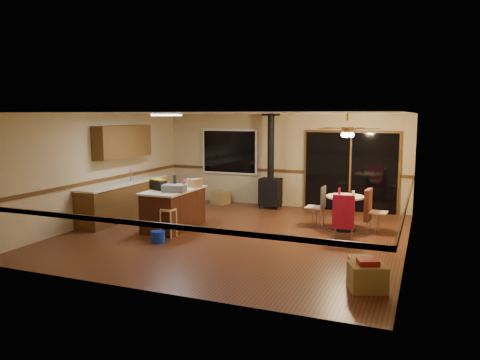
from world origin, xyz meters
The scene contains 35 objects.
floor centered at (0.00, 0.00, 0.00)m, with size 7.00×7.00×0.00m, color #4F2716.
ceiling centered at (0.00, 0.00, 2.60)m, with size 7.00×7.00×0.00m, color silver.
wall_back centered at (0.00, 3.50, 1.30)m, with size 7.00×7.00×0.00m, color tan.
wall_front centered at (0.00, -3.50, 1.30)m, with size 7.00×7.00×0.00m, color tan.
wall_left centered at (-3.50, 0.00, 1.30)m, with size 7.00×7.00×0.00m, color tan.
wall_right centered at (3.50, 0.00, 1.30)m, with size 7.00×7.00×0.00m, color tan.
chair_rail centered at (0.00, 0.00, 1.00)m, with size 7.00×7.00×0.08m, color #4E2F13, non-canonical shape.
window centered at (-1.60, 3.45, 1.50)m, with size 1.72×0.10×1.32m, color black.
sliding_door centered at (1.90, 3.45, 1.05)m, with size 2.52×0.10×2.10m, color black.
lower_cabinets centered at (-3.20, 0.50, 0.43)m, with size 0.60×3.00×0.86m, color #563515.
countertop centered at (-3.20, 0.50, 0.88)m, with size 0.64×3.04×0.04m, color beige.
upper_cabinets centered at (-3.33, 0.70, 1.90)m, with size 0.35×2.00×0.80m, color #563515.
kitchen_island centered at (-1.50, 0.00, 0.45)m, with size 0.88×1.68×0.90m.
wood_stove centered at (-0.20, 3.05, 0.73)m, with size 0.55×0.50×2.52m.
ceiling_fan centered at (2.13, 1.27, 2.21)m, with size 0.24×0.24×0.55m.
fluorescent_strip centered at (-1.80, 0.30, 2.56)m, with size 0.10×1.20×0.04m, color white.
toolbox_grey centered at (-1.30, -0.31, 0.98)m, with size 0.50×0.28×0.16m, color slate.
toolbox_black centered at (-1.78, -0.18, 1.01)m, with size 0.39×0.20×0.21m, color black.
toolbox_yellow_lid centered at (-1.78, -0.18, 1.13)m, with size 0.35×0.19×0.03m, color gold.
box_on_island centered at (-1.20, 0.49, 0.99)m, with size 0.21×0.28×0.19m, color olive.
bottle_dark centered at (-1.60, 0.25, 1.05)m, with size 0.08×0.08×0.29m, color black.
bottle_pink centered at (-1.18, -0.07, 1.02)m, with size 0.08×0.08×0.24m, color #D84C8C.
bottle_white centered at (-1.43, 0.57, 0.99)m, with size 0.06×0.06×0.18m, color white.
bar_stool centered at (-1.22, -0.71, 0.31)m, with size 0.34×0.34×0.61m, color tan.
blue_bucket centered at (-1.19, -1.18, 0.12)m, with size 0.28×0.28×0.24m, color #0E32C6.
dining_table centered at (2.13, 1.27, 0.53)m, with size 0.84×0.84×0.78m.
glass_red centered at (1.98, 1.37, 0.86)m, with size 0.06×0.06×0.16m, color #590C14.
glass_cream centered at (2.31, 1.22, 0.85)m, with size 0.06×0.06×0.14m, color beige.
chair_left centered at (1.54, 1.37, 0.59)m, with size 0.42×0.42×0.51m.
chair_near centered at (2.25, 0.39, 0.60)m, with size 0.46×0.49×0.70m.
chair_right centered at (2.65, 1.33, 0.60)m, with size 0.49×0.45×0.70m.
box_under_window centered at (-1.74, 3.10, 0.19)m, with size 0.47×0.38×0.38m, color olive.
box_corner_a centered at (3.05, -2.28, 0.20)m, with size 0.52×0.44×0.39m, color olive.
box_corner_b centered at (2.89, -1.69, 0.16)m, with size 0.39×0.33×0.31m, color olive.
box_small_red centered at (3.05, -2.28, 0.43)m, with size 0.29×0.24×0.08m, color maroon.
Camera 1 is at (3.78, -9.09, 2.56)m, focal length 35.00 mm.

